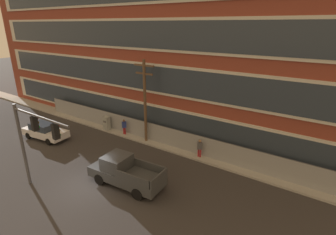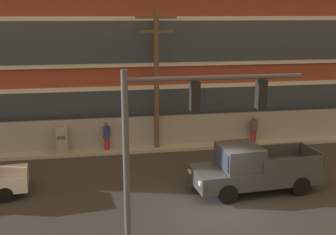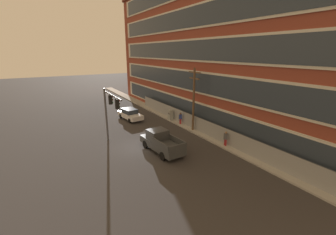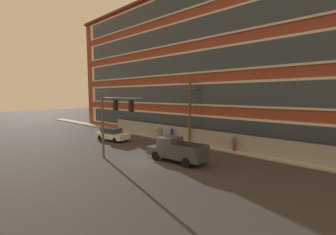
% 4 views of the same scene
% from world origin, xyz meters
% --- Properties ---
extents(ground_plane, '(160.00, 160.00, 0.00)m').
position_xyz_m(ground_plane, '(0.00, 0.00, 0.00)').
color(ground_plane, '#333030').
extents(sidewalk_building_side, '(80.00, 1.72, 0.16)m').
position_xyz_m(sidewalk_building_side, '(0.00, 7.97, 0.08)').
color(sidewalk_building_side, '#9E9B93').
rests_on(sidewalk_building_side, ground).
extents(brick_mill_building, '(47.05, 11.97, 19.17)m').
position_xyz_m(brick_mill_building, '(-3.82, 14.52, 9.59)').
color(brick_mill_building, brown).
rests_on(brick_mill_building, ground).
extents(chain_link_fence, '(31.90, 0.06, 1.86)m').
position_xyz_m(chain_link_fence, '(-0.17, 7.96, 0.95)').
color(chain_link_fence, gray).
rests_on(chain_link_fence, ground).
extents(traffic_signal_mast, '(5.56, 0.43, 5.75)m').
position_xyz_m(traffic_signal_mast, '(-2.02, -2.22, 4.10)').
color(traffic_signal_mast, '#4C4C51').
rests_on(traffic_signal_mast, ground).
extents(pickup_truck_dark_grey, '(5.54, 2.35, 2.04)m').
position_xyz_m(pickup_truck_dark_grey, '(1.90, 1.46, 0.96)').
color(pickup_truck_dark_grey, '#383A3D').
rests_on(pickup_truck_dark_grey, ground).
extents(sedan_white, '(4.76, 2.35, 1.56)m').
position_xyz_m(sedan_white, '(-9.76, 2.71, 0.80)').
color(sedan_white, silver).
rests_on(sedan_white, ground).
extents(utility_pole_near_corner, '(2.13, 0.26, 7.63)m').
position_xyz_m(utility_pole_near_corner, '(-1.28, 7.61, 4.20)').
color(utility_pole_near_corner, brown).
rests_on(utility_pole_near_corner, ground).
extents(electrical_cabinet, '(0.60, 0.52, 1.54)m').
position_xyz_m(electrical_cabinet, '(-6.33, 7.42, 0.77)').
color(electrical_cabinet, '#939993').
rests_on(electrical_cabinet, ground).
extents(pedestrian_near_cabinet, '(0.40, 0.47, 1.69)m').
position_xyz_m(pedestrian_near_cabinet, '(-4.00, 7.56, 0.97)').
color(pedestrian_near_cabinet, maroon).
rests_on(pedestrian_near_cabinet, ground).
extents(pedestrian_by_fence, '(0.46, 0.43, 1.69)m').
position_xyz_m(pedestrian_by_fence, '(4.32, 7.63, 0.97)').
color(pedestrian_by_fence, maroon).
rests_on(pedestrian_by_fence, ground).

